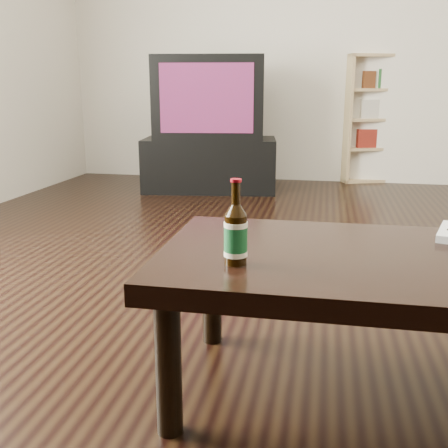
% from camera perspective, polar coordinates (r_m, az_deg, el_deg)
% --- Properties ---
extents(floor, '(5.00, 6.00, 0.01)m').
position_cam_1_polar(floor, '(2.28, 10.95, -8.22)').
color(floor, black).
rests_on(floor, ground).
extents(wall_back, '(5.00, 0.02, 2.70)m').
position_cam_1_polar(wall_back, '(5.14, 11.96, 19.64)').
color(wall_back, silver).
rests_on(wall_back, ground).
extents(tv_stand, '(1.19, 0.71, 0.45)m').
position_cam_1_polar(tv_stand, '(4.60, -1.54, 6.52)').
color(tv_stand, black).
rests_on(tv_stand, floor).
extents(tv, '(0.97, 0.68, 0.68)m').
position_cam_1_polar(tv, '(4.55, -1.59, 13.57)').
color(tv, black).
rests_on(tv, tv_stand).
extents(bookshelf, '(0.69, 0.48, 1.17)m').
position_cam_1_polar(bookshelf, '(5.26, 15.98, 11.17)').
color(bookshelf, '#A3805D').
rests_on(bookshelf, floor).
extents(coffee_table, '(1.15, 0.67, 0.43)m').
position_cam_1_polar(coffee_table, '(1.49, 15.64, -5.32)').
color(coffee_table, black).
rests_on(coffee_table, floor).
extents(beer_bottle, '(0.06, 0.06, 0.22)m').
position_cam_1_polar(beer_bottle, '(1.32, 1.28, -1.17)').
color(beer_bottle, black).
rests_on(beer_bottle, coffee_table).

